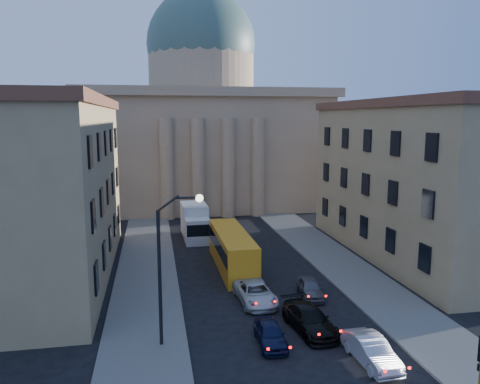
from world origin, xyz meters
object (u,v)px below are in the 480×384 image
at_px(street_lamp, 169,257).
at_px(car_right_near, 371,351).
at_px(city_bus, 232,249).
at_px(car_left_near, 270,334).
at_px(box_truck, 195,223).

bearing_deg(street_lamp, car_right_near, -20.64).
bearing_deg(city_bus, car_left_near, -90.98).
bearing_deg(car_left_near, street_lamp, 173.40).
height_order(street_lamp, car_left_near, street_lamp).
height_order(car_right_near, box_truck, box_truck).
height_order(street_lamp, car_right_near, street_lamp).
relative_size(street_lamp, car_right_near, 2.04).
distance_m(car_right_near, city_bus, 18.03).
bearing_deg(city_bus, box_truck, 101.65).
bearing_deg(street_lamp, city_bus, 66.49).
bearing_deg(box_truck, car_right_near, -77.41).
relative_size(car_left_near, city_bus, 0.34).
bearing_deg(car_right_near, box_truck, 100.67).
bearing_deg(city_bus, street_lamp, -113.84).
height_order(car_left_near, box_truck, box_truck).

